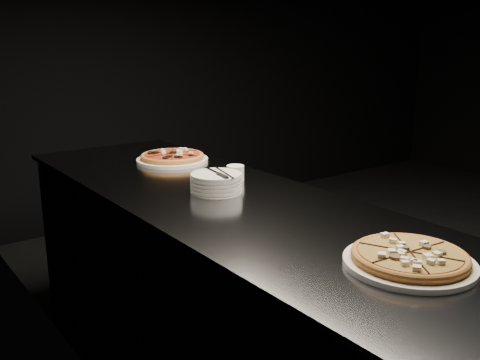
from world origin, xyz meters
TOP-DOWN VIEW (x-y plane):
  - wall_left at (-2.50, 0.00)m, footprint 0.02×5.00m
  - wall_back at (0.00, 2.50)m, footprint 5.00×0.02m
  - counter at (-2.13, 0.00)m, footprint 0.74×2.44m
  - pizza_mushroom at (-2.11, -0.80)m, footprint 0.34×0.34m
  - pizza_tomato at (-1.99, 0.65)m, footprint 0.35×0.35m
  - plate_stack at (-2.12, 0.09)m, footprint 0.20×0.20m
  - cutlery at (-2.11, 0.07)m, footprint 0.10×0.21m
  - ramekin at (-1.96, 0.18)m, footprint 0.07×0.07m

SIDE VIEW (x-z plane):
  - counter at x=-2.13m, z-range 0.00..0.92m
  - pizza_mushroom at x=-2.11m, z-range 0.92..0.96m
  - pizza_tomato at x=-1.99m, z-range 0.92..0.96m
  - ramekin at x=-1.96m, z-range 0.92..0.99m
  - plate_stack at x=-2.12m, z-range 0.92..0.99m
  - cutlery at x=-2.11m, z-range 0.99..1.00m
  - wall_left at x=-2.50m, z-range 0.00..2.80m
  - wall_back at x=0.00m, z-range 0.00..2.80m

